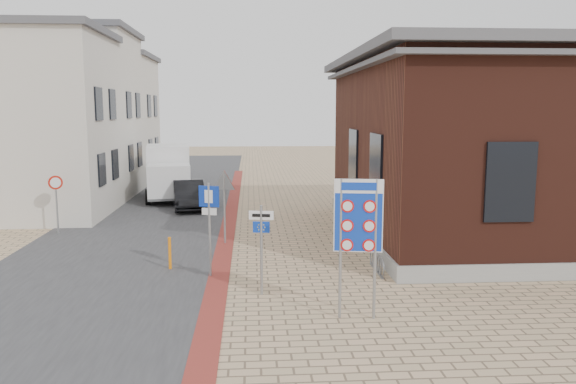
{
  "coord_description": "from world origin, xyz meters",
  "views": [
    {
      "loc": [
        -1.05,
        -13.73,
        4.75
      ],
      "look_at": [
        0.1,
        3.6,
        2.2
      ],
      "focal_mm": 35.0,
      "sensor_mm": 36.0,
      "label": 1
    }
  ],
  "objects_px": {
    "essen_sign": "(261,236)",
    "parking_sign": "(209,213)",
    "bollard": "(170,253)",
    "box_truck": "(168,172)",
    "border_sign": "(358,218)",
    "sedan": "(189,194)"
  },
  "relations": [
    {
      "from": "border_sign",
      "to": "essen_sign",
      "type": "xyz_separation_m",
      "value": [
        -2.15,
        1.8,
        -0.79
      ]
    },
    {
      "from": "border_sign",
      "to": "essen_sign",
      "type": "bearing_deg",
      "value": 148.92
    },
    {
      "from": "parking_sign",
      "to": "bollard",
      "type": "height_order",
      "value": "parking_sign"
    },
    {
      "from": "sedan",
      "to": "parking_sign",
      "type": "distance_m",
      "value": 11.67
    },
    {
      "from": "essen_sign",
      "to": "bollard",
      "type": "height_order",
      "value": "essen_sign"
    },
    {
      "from": "sedan",
      "to": "bollard",
      "type": "relative_size",
      "value": 4.16
    },
    {
      "from": "essen_sign",
      "to": "parking_sign",
      "type": "bearing_deg",
      "value": 139.58
    },
    {
      "from": "box_truck",
      "to": "essen_sign",
      "type": "relative_size",
      "value": 2.42
    },
    {
      "from": "sedan",
      "to": "essen_sign",
      "type": "xyz_separation_m",
      "value": [
        3.28,
        -13.16,
        0.87
      ]
    },
    {
      "from": "border_sign",
      "to": "box_truck",
      "type": "bearing_deg",
      "value": 119.68
    },
    {
      "from": "sedan",
      "to": "essen_sign",
      "type": "bearing_deg",
      "value": -85.42
    },
    {
      "from": "box_truck",
      "to": "parking_sign",
      "type": "xyz_separation_m",
      "value": [
        3.24,
        -14.48,
        0.4
      ]
    },
    {
      "from": "box_truck",
      "to": "bollard",
      "type": "bearing_deg",
      "value": -90.48
    },
    {
      "from": "sedan",
      "to": "essen_sign",
      "type": "distance_m",
      "value": 13.59
    },
    {
      "from": "sedan",
      "to": "essen_sign",
      "type": "relative_size",
      "value": 1.75
    },
    {
      "from": "sedan",
      "to": "bollard",
      "type": "height_order",
      "value": "sedan"
    },
    {
      "from": "box_truck",
      "to": "border_sign",
      "type": "bearing_deg",
      "value": -77.93
    },
    {
      "from": "box_truck",
      "to": "border_sign",
      "type": "height_order",
      "value": "border_sign"
    },
    {
      "from": "bollard",
      "to": "box_truck",
      "type": "bearing_deg",
      "value": 98.23
    },
    {
      "from": "box_truck",
      "to": "essen_sign",
      "type": "height_order",
      "value": "box_truck"
    },
    {
      "from": "border_sign",
      "to": "essen_sign",
      "type": "distance_m",
      "value": 2.91
    },
    {
      "from": "box_truck",
      "to": "parking_sign",
      "type": "height_order",
      "value": "box_truck"
    }
  ]
}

